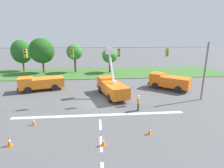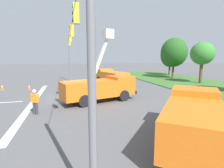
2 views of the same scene
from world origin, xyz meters
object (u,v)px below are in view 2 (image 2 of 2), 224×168
object	(u,v)px
tree_centre	(202,54)
tree_west	(174,52)
traffic_cone_mid_left	(29,87)
tree_far_west	(170,55)
utility_truck_support_far	(111,76)
road_worker	(35,100)
utility_truck_bucket_lift	(100,86)
traffic_cone_foreground_right	(2,87)
utility_truck_support_near	(194,118)

from	to	relation	value
tree_centre	tree_west	bearing A→B (deg)	-178.26
tree_west	traffic_cone_mid_left	size ratio (longest dim) A/B	10.80
tree_far_west	utility_truck_support_far	xyz separation A→B (m)	(8.51, -15.53, -3.32)
utility_truck_support_far	tree_far_west	bearing A→B (deg)	118.72
road_worker	traffic_cone_mid_left	distance (m)	10.50
tree_west	road_worker	size ratio (longest dim) A/B	4.26
tree_far_west	utility_truck_bucket_lift	distance (m)	26.97
tree_far_west	road_worker	xyz separation A→B (m)	(21.27, -24.17, -3.49)
utility_truck_bucket_lift	road_worker	world-z (taller)	utility_truck_bucket_lift
tree_far_west	tree_centre	world-z (taller)	tree_far_west
utility_truck_bucket_lift	utility_truck_support_far	xyz separation A→B (m)	(-10.28, 3.56, -0.19)
utility_truck_bucket_lift	tree_west	bearing A→B (deg)	129.45
road_worker	utility_truck_bucket_lift	bearing A→B (deg)	116.02
traffic_cone_foreground_right	tree_far_west	bearing A→B (deg)	109.29
tree_west	traffic_cone_mid_left	bearing A→B (deg)	-76.32
tree_centre	utility_truck_bucket_lift	bearing A→B (deg)	-68.07
traffic_cone_mid_left	tree_far_west	bearing A→B (deg)	112.65
road_worker	utility_truck_support_far	bearing A→B (deg)	145.90
tree_centre	utility_truck_bucket_lift	size ratio (longest dim) A/B	0.87
tree_west	utility_truck_bucket_lift	distance (m)	21.61
tree_west	traffic_cone_mid_left	world-z (taller)	tree_west
tree_far_west	traffic_cone_foreground_right	size ratio (longest dim) A/B	9.24
utility_truck_support_near	tree_far_west	bearing A→B (deg)	149.15
utility_truck_support_far	road_worker	world-z (taller)	utility_truck_support_far
utility_truck_bucket_lift	utility_truck_support_near	distance (m)	9.30
road_worker	traffic_cone_mid_left	xyz separation A→B (m)	(-10.22, -2.31, -0.66)
utility_truck_support_near	tree_centre	bearing A→B (deg)	137.92
tree_far_west	tree_west	size ratio (longest dim) A/B	0.95
utility_truck_support_far	traffic_cone_foreground_right	bearing A→B (deg)	-82.49
utility_truck_support_near	traffic_cone_mid_left	world-z (taller)	utility_truck_support_near
tree_far_west	tree_west	world-z (taller)	tree_west
utility_truck_support_far	road_worker	bearing A→B (deg)	-34.10
tree_far_west	utility_truck_bucket_lift	world-z (taller)	tree_far_west
utility_truck_support_far	traffic_cone_mid_left	world-z (taller)	utility_truck_support_far
traffic_cone_foreground_right	traffic_cone_mid_left	xyz separation A→B (m)	(0.68, 3.15, -0.04)
traffic_cone_foreground_right	tree_west	bearing A→B (deg)	100.75
traffic_cone_foreground_right	road_worker	bearing A→B (deg)	26.60
utility_truck_bucket_lift	utility_truck_support_far	distance (m)	10.88
tree_far_west	tree_west	bearing A→B (deg)	-26.66
tree_west	utility_truck_bucket_lift	world-z (taller)	tree_west
utility_truck_bucket_lift	traffic_cone_mid_left	world-z (taller)	utility_truck_bucket_lift
tree_west	utility_truck_support_far	size ratio (longest dim) A/B	1.11
tree_far_west	traffic_cone_foreground_right	world-z (taller)	tree_far_west
tree_west	utility_truck_support_far	world-z (taller)	tree_west
utility_truck_support_near	road_worker	size ratio (longest dim) A/B	3.44
tree_centre	traffic_cone_foreground_right	bearing A→B (deg)	-93.59
utility_truck_support_near	utility_truck_support_far	xyz separation A→B (m)	(-19.23, 1.03, -0.08)
tree_centre	utility_truck_support_far	xyz separation A→B (m)	(-3.57, -13.11, -3.32)
tree_west	traffic_cone_foreground_right	world-z (taller)	tree_west
utility_truck_bucket_lift	utility_truck_support_far	size ratio (longest dim) A/B	1.04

